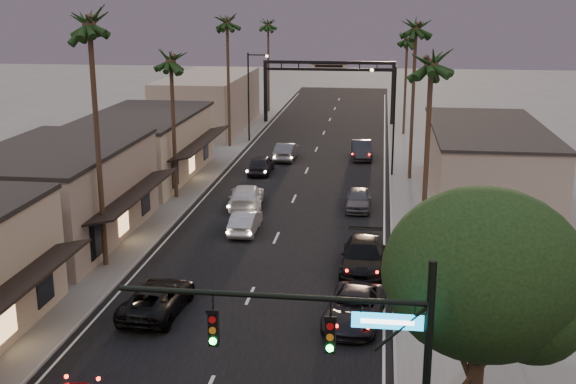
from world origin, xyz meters
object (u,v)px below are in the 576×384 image
(streetlight_right, at_px, (391,112))
(palm_far, at_px, (268,21))
(palm_rb, at_px, (416,23))
(oncoming_silver, at_px, (245,222))
(palm_ra, at_px, (432,56))
(palm_lc, at_px, (171,54))
(palm_lb, at_px, (89,16))
(traffic_signal, at_px, (356,353))
(streetlight_left, at_px, (251,90))
(palm_rc, at_px, (407,36))
(oncoming_pickup, at_px, (157,298))
(curbside_black, at_px, (363,256))
(palm_ld, at_px, (227,18))
(arch, at_px, (329,76))
(corner_tree, at_px, (485,280))
(curbside_near, at_px, (354,308))

(streetlight_right, height_order, palm_far, palm_far)
(palm_rb, distance_m, oncoming_silver, 21.93)
(palm_ra, bearing_deg, palm_lc, 145.10)
(palm_ra, relative_size, palm_far, 1.00)
(palm_far, bearing_deg, palm_lb, -90.31)
(palm_rb, distance_m, palm_far, 37.98)
(traffic_signal, xyz_separation_m, streetlight_left, (-12.61, 54.00, 0.25))
(palm_ra, bearing_deg, oncoming_silver, 155.62)
(palm_lb, distance_m, oncoming_silver, 15.81)
(palm_rc, height_order, palm_far, palm_far)
(oncoming_pickup, bearing_deg, palm_far, -83.26)
(curbside_black, bearing_deg, streetlight_left, 110.85)
(streetlight_left, xyz_separation_m, curbside_black, (12.38, -34.88, -4.50))
(traffic_signal, relative_size, palm_far, 0.64)
(palm_rc, bearing_deg, palm_lc, -121.56)
(palm_ra, xyz_separation_m, palm_far, (-16.90, 54.00, 0.00))
(palm_lc, bearing_deg, palm_ra, -34.90)
(palm_rc, relative_size, oncoming_pickup, 2.31)
(oncoming_silver, relative_size, curbside_black, 0.75)
(palm_lc, relative_size, oncoming_pickup, 2.31)
(palm_lb, relative_size, palm_ld, 1.07)
(palm_lc, height_order, oncoming_pickup, palm_lc)
(traffic_signal, height_order, oncoming_pickup, traffic_signal)
(palm_lb, height_order, palm_rc, palm_lb)
(palm_rc, distance_m, curbside_black, 42.11)
(oncoming_silver, bearing_deg, streetlight_right, -119.26)
(arch, height_order, palm_lc, palm_lc)
(palm_rc, bearing_deg, corner_tree, -89.11)
(streetlight_right, height_order, palm_lb, palm_lb)
(palm_ra, distance_m, oncoming_silver, 15.90)
(corner_tree, bearing_deg, palm_lb, 141.17)
(palm_rc, height_order, oncoming_silver, palm_rc)
(curbside_black, bearing_deg, palm_ra, 16.89)
(curbside_black, bearing_deg, oncoming_silver, 144.13)
(palm_far, bearing_deg, curbside_black, -75.93)
(streetlight_right, relative_size, palm_rc, 0.74)
(palm_lc, bearing_deg, arch, 75.80)
(streetlight_left, height_order, palm_rb, palm_rb)
(corner_tree, bearing_deg, palm_ra, 93.03)
(corner_tree, xyz_separation_m, palm_rc, (-0.88, 56.55, 4.49))
(oncoming_silver, relative_size, curbside_near, 0.83)
(curbside_near, bearing_deg, streetlight_left, 112.97)
(curbside_near, bearing_deg, oncoming_pickup, -172.80)
(palm_lc, height_order, curbside_near, palm_lc)
(curbside_near, bearing_deg, palm_ld, 116.43)
(palm_lb, height_order, palm_ra, palm_lb)
(palm_lc, distance_m, palm_rc, 32.86)
(palm_rb, relative_size, curbside_near, 2.72)
(curbside_black, bearing_deg, traffic_signal, -87.99)
(palm_rc, distance_m, oncoming_silver, 38.02)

